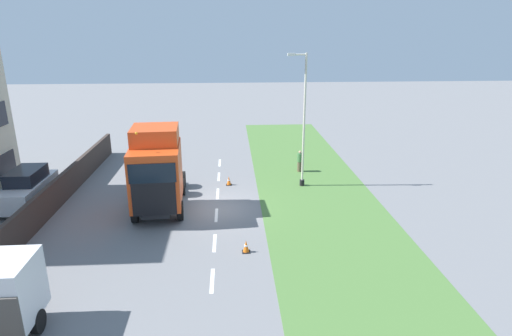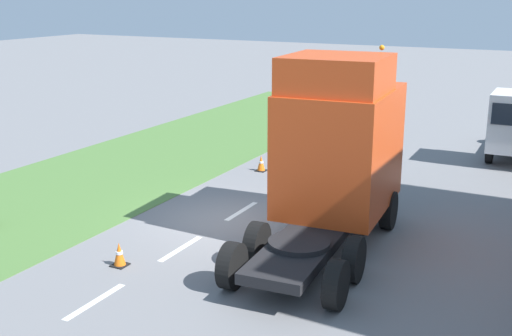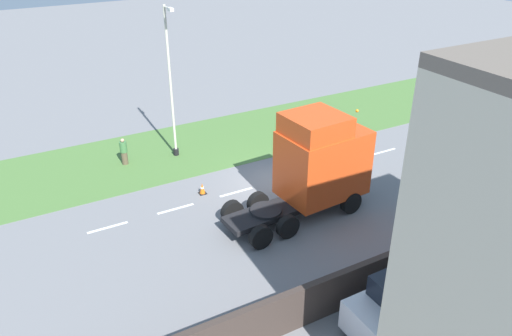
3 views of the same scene
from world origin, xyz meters
TOP-DOWN VIEW (x-y plane):
  - ground_plane at (0.00, 0.00)m, footprint 120.00×120.00m
  - grass_verge at (-6.00, 0.00)m, footprint 7.00×44.00m
  - lane_markings at (0.00, -0.70)m, footprint 0.16×17.80m
  - lorry_cab at (3.13, 0.30)m, footprint 3.06×7.05m
  - traffic_cone_lead at (-1.46, 5.06)m, footprint 0.36×0.36m
  - traffic_cone_trailing at (-0.70, -3.82)m, footprint 0.36×0.36m

SIDE VIEW (x-z plane):
  - ground_plane at x=0.00m, z-range 0.00..0.00m
  - lane_markings at x=0.00m, z-range 0.00..0.00m
  - grass_verge at x=-6.00m, z-range 0.00..0.01m
  - traffic_cone_lead at x=-1.46m, z-range -0.01..0.57m
  - traffic_cone_trailing at x=-0.70m, z-range -0.01..0.57m
  - lorry_cab at x=3.13m, z-range -0.06..4.84m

